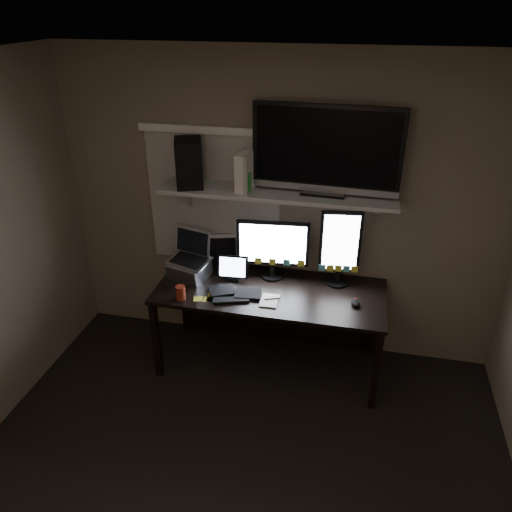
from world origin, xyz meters
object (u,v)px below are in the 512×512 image
(cup, at_px, (181,293))
(speaker, at_px, (189,163))
(keyboard, at_px, (235,293))
(monitor_landscape, at_px, (273,249))
(laptop, at_px, (188,257))
(mouse, at_px, (356,303))
(tablet, at_px, (233,268))
(monitor_portrait, at_px, (340,248))
(tv, at_px, (326,150))
(game_console, at_px, (246,171))
(desk, at_px, (273,301))

(cup, bearing_deg, speaker, 94.05)
(cup, bearing_deg, keyboard, 21.85)
(monitor_landscape, relative_size, laptop, 1.54)
(mouse, xyz_separation_m, tablet, (-0.99, 0.17, 0.09))
(monitor_portrait, relative_size, tv, 0.59)
(cup, relative_size, tv, 0.10)
(mouse, relative_size, speaker, 0.28)
(cup, distance_m, tv, 1.51)
(keyboard, relative_size, cup, 3.85)
(monitor_landscape, distance_m, speaker, 0.94)
(keyboard, distance_m, mouse, 0.93)
(laptop, relative_size, cup, 3.49)
(monitor_portrait, xyz_separation_m, laptop, (-1.19, -0.16, -0.13))
(tv, bearing_deg, speaker, -173.21)
(keyboard, height_order, speaker, speaker)
(mouse, bearing_deg, game_console, 152.65)
(cup, relative_size, speaker, 0.29)
(keyboard, relative_size, speaker, 1.13)
(cup, xyz_separation_m, tv, (0.99, 0.51, 1.02))
(laptop, relative_size, tv, 0.35)
(monitor_portrait, relative_size, mouse, 6.21)
(keyboard, distance_m, speaker, 1.05)
(speaker, bearing_deg, cup, -105.37)
(laptop, bearing_deg, keyboard, -6.71)
(tv, xyz_separation_m, game_console, (-0.58, -0.04, -0.18))
(monitor_portrait, height_order, tablet, monitor_portrait)
(desk, xyz_separation_m, monitor_landscape, (-0.02, 0.09, 0.43))
(game_console, height_order, speaker, speaker)
(desk, relative_size, monitor_portrait, 2.82)
(monitor_portrait, bearing_deg, desk, -176.27)
(monitor_portrait, bearing_deg, mouse, -67.53)
(desk, height_order, monitor_portrait, monitor_portrait)
(desk, distance_m, tv, 1.30)
(laptop, distance_m, cup, 0.36)
(desk, xyz_separation_m, monitor_portrait, (0.50, 0.09, 0.50))
(tv, xyz_separation_m, speaker, (-1.02, -0.06, -0.14))
(tv, bearing_deg, monitor_portrait, -5.69)
(laptop, xyz_separation_m, cup, (0.04, -0.33, -0.13))
(desk, bearing_deg, monitor_landscape, 105.61)
(mouse, height_order, game_console, game_console)
(keyboard, relative_size, tablet, 1.65)
(speaker, bearing_deg, game_console, -16.18)
(mouse, xyz_separation_m, game_console, (-0.90, 0.28, 0.88))
(monitor_landscape, xyz_separation_m, laptop, (-0.66, -0.15, -0.07))
(keyboard, bearing_deg, mouse, -14.25)
(mouse, height_order, tablet, tablet)
(mouse, relative_size, cup, 0.95)
(mouse, bearing_deg, keyboard, 172.44)
(keyboard, xyz_separation_m, laptop, (-0.43, 0.17, 0.18))
(tablet, distance_m, game_console, 0.80)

